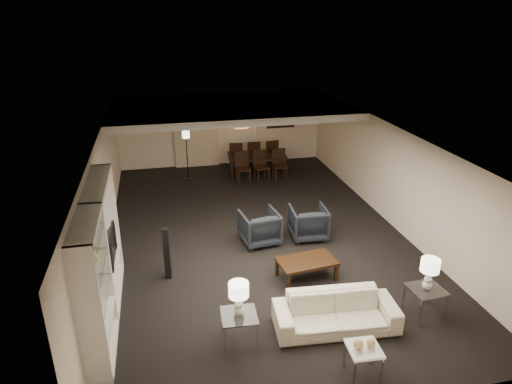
{
  "coord_description": "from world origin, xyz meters",
  "views": [
    {
      "loc": [
        -2.17,
        -9.81,
        5.23
      ],
      "look_at": [
        0.0,
        0.0,
        1.1
      ],
      "focal_mm": 32.0,
      "sensor_mm": 36.0,
      "label": 1
    }
  ],
  "objects_px": {
    "chair_fr": "(270,153)",
    "floor_lamp": "(187,156)",
    "chair_nl": "(243,168)",
    "vase_blue": "(94,299)",
    "side_table_left": "(239,328)",
    "television": "(107,246)",
    "chair_nm": "(262,167)",
    "armchair_right": "(308,222)",
    "dining_table": "(257,165)",
    "floor_speaker": "(167,254)",
    "chair_nr": "(280,165)",
    "sofa": "(336,312)",
    "chair_fl": "(236,155)",
    "coffee_table": "(306,269)",
    "pendant_light": "(241,123)",
    "table_lamp_right": "(429,274)",
    "table_lamp_left": "(239,299)",
    "armchair_left": "(260,227)",
    "side_table_right": "(424,301)",
    "marble_table": "(363,360)",
    "chair_fm": "(253,154)",
    "vase_amber": "(92,256)"
  },
  "relations": [
    {
      "from": "television",
      "to": "armchair_left",
      "type": "bearing_deg",
      "value": -66.84
    },
    {
      "from": "chair_nr",
      "to": "floor_lamp",
      "type": "distance_m",
      "value": 2.97
    },
    {
      "from": "vase_blue",
      "to": "chair_nm",
      "type": "distance_m",
      "value": 8.35
    },
    {
      "from": "sofa",
      "to": "armchair_right",
      "type": "xyz_separation_m",
      "value": [
        0.6,
        3.3,
        0.08
      ]
    },
    {
      "from": "armchair_right",
      "to": "dining_table",
      "type": "relative_size",
      "value": 0.46
    },
    {
      "from": "chair_fr",
      "to": "side_table_left",
      "type": "bearing_deg",
      "value": 64.82
    },
    {
      "from": "vase_blue",
      "to": "marble_table",
      "type": "bearing_deg",
      "value": -16.89
    },
    {
      "from": "table_lamp_right",
      "to": "floor_lamp",
      "type": "bearing_deg",
      "value": 114.54
    },
    {
      "from": "armchair_right",
      "to": "chair_fm",
      "type": "bearing_deg",
      "value": -83.55
    },
    {
      "from": "television",
      "to": "chair_fl",
      "type": "height_order",
      "value": "television"
    },
    {
      "from": "coffee_table",
      "to": "side_table_left",
      "type": "height_order",
      "value": "side_table_left"
    },
    {
      "from": "armchair_left",
      "to": "side_table_left",
      "type": "height_order",
      "value": "armchair_left"
    },
    {
      "from": "chair_nl",
      "to": "vase_blue",
      "type": "bearing_deg",
      "value": -118.5
    },
    {
      "from": "chair_fr",
      "to": "floor_lamp",
      "type": "xyz_separation_m",
      "value": [
        -2.88,
        -0.64,
        0.31
      ]
    },
    {
      "from": "side_table_right",
      "to": "table_lamp_left",
      "type": "distance_m",
      "value": 3.45
    },
    {
      "from": "chair_fm",
      "to": "vase_amber",
      "type": "bearing_deg",
      "value": 64.86
    },
    {
      "from": "television",
      "to": "floor_speaker",
      "type": "bearing_deg",
      "value": -73.6
    },
    {
      "from": "table_lamp_left",
      "to": "chair_fr",
      "type": "distance_m",
      "value": 8.95
    },
    {
      "from": "sofa",
      "to": "table_lamp_right",
      "type": "bearing_deg",
      "value": 4.6
    },
    {
      "from": "armchair_right",
      "to": "television",
      "type": "distance_m",
      "value": 4.72
    },
    {
      "from": "coffee_table",
      "to": "chair_fr",
      "type": "bearing_deg",
      "value": 82.05
    },
    {
      "from": "side_table_left",
      "to": "side_table_right",
      "type": "height_order",
      "value": "same"
    },
    {
      "from": "vase_amber",
      "to": "chair_nl",
      "type": "relative_size",
      "value": 0.19
    },
    {
      "from": "side_table_left",
      "to": "dining_table",
      "type": "relative_size",
      "value": 0.31
    },
    {
      "from": "floor_speaker",
      "to": "chair_nr",
      "type": "bearing_deg",
      "value": 65.51
    },
    {
      "from": "armchair_right",
      "to": "television",
      "type": "relative_size",
      "value": 0.86
    },
    {
      "from": "pendant_light",
      "to": "chair_nr",
      "type": "relative_size",
      "value": 0.52
    },
    {
      "from": "dining_table",
      "to": "floor_lamp",
      "type": "relative_size",
      "value": 1.18
    },
    {
      "from": "side_table_left",
      "to": "television",
      "type": "height_order",
      "value": "television"
    },
    {
      "from": "marble_table",
      "to": "floor_lamp",
      "type": "distance_m",
      "value": 9.21
    },
    {
      "from": "dining_table",
      "to": "table_lamp_right",
      "type": "bearing_deg",
      "value": -74.22
    },
    {
      "from": "sofa",
      "to": "armchair_right",
      "type": "distance_m",
      "value": 3.36
    },
    {
      "from": "coffee_table",
      "to": "armchair_right",
      "type": "bearing_deg",
      "value": 70.56
    },
    {
      "from": "side_table_right",
      "to": "table_lamp_left",
      "type": "height_order",
      "value": "table_lamp_left"
    },
    {
      "from": "marble_table",
      "to": "chair_nl",
      "type": "bearing_deg",
      "value": 91.58
    },
    {
      "from": "vase_amber",
      "to": "chair_nr",
      "type": "distance_m",
      "value": 8.41
    },
    {
      "from": "chair_nr",
      "to": "pendant_light",
      "type": "bearing_deg",
      "value": 178.36
    },
    {
      "from": "vase_blue",
      "to": "floor_lamp",
      "type": "distance_m",
      "value": 8.07
    },
    {
      "from": "coffee_table",
      "to": "side_table_right",
      "type": "distance_m",
      "value": 2.34
    },
    {
      "from": "vase_blue",
      "to": "chair_fl",
      "type": "xyz_separation_m",
      "value": [
        3.66,
        8.46,
        -0.64
      ]
    },
    {
      "from": "television",
      "to": "chair_nm",
      "type": "height_order",
      "value": "television"
    },
    {
      "from": "marble_table",
      "to": "chair_fm",
      "type": "xyz_separation_m",
      "value": [
        0.37,
        9.64,
        0.25
      ]
    },
    {
      "from": "sofa",
      "to": "chair_fr",
      "type": "relative_size",
      "value": 2.14
    },
    {
      "from": "chair_nr",
      "to": "chair_fm",
      "type": "bearing_deg",
      "value": 114.62
    },
    {
      "from": "table_lamp_right",
      "to": "dining_table",
      "type": "xyz_separation_m",
      "value": [
        -1.33,
        7.89,
        -0.51
      ]
    },
    {
      "from": "table_lamp_left",
      "to": "table_lamp_right",
      "type": "height_order",
      "value": "same"
    },
    {
      "from": "vase_amber",
      "to": "chair_nl",
      "type": "bearing_deg",
      "value": 61.59
    },
    {
      "from": "side_table_right",
      "to": "chair_nl",
      "type": "xyz_separation_m",
      "value": [
        -1.93,
        7.24,
        0.22
      ]
    },
    {
      "from": "television",
      "to": "vase_blue",
      "type": "relative_size",
      "value": 6.48
    },
    {
      "from": "armchair_right",
      "to": "vase_blue",
      "type": "bearing_deg",
      "value": 39.56
    }
  ]
}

